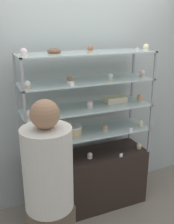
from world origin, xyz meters
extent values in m
plane|color=gray|center=(0.00, 0.00, 0.00)|extent=(20.00, 20.00, 0.00)
cube|color=#A8B2AD|center=(0.00, 0.36, 1.30)|extent=(8.00, 0.05, 2.60)
cube|color=black|center=(0.00, 0.00, 0.33)|extent=(1.36, 0.42, 0.67)
cube|color=#99999E|center=(-0.67, 0.20, 0.81)|extent=(0.02, 0.02, 0.28)
cube|color=#99999E|center=(0.67, 0.20, 0.81)|extent=(0.02, 0.02, 0.28)
cube|color=#99999E|center=(-0.67, -0.20, 0.81)|extent=(0.02, 0.02, 0.28)
cube|color=#99999E|center=(0.67, -0.20, 0.81)|extent=(0.02, 0.02, 0.28)
cube|color=#B2C6C1|center=(0.00, 0.00, 0.94)|extent=(1.36, 0.42, 0.01)
cube|color=#99999E|center=(-0.67, 0.20, 1.09)|extent=(0.02, 0.02, 0.28)
cube|color=#99999E|center=(0.67, 0.20, 1.09)|extent=(0.02, 0.02, 0.28)
cube|color=#99999E|center=(-0.67, -0.20, 1.09)|extent=(0.02, 0.02, 0.28)
cube|color=#99999E|center=(0.67, -0.20, 1.09)|extent=(0.02, 0.02, 0.28)
cube|color=#B2C6C1|center=(0.00, 0.00, 1.22)|extent=(1.36, 0.42, 0.01)
cube|color=#99999E|center=(-0.67, 0.20, 1.37)|extent=(0.02, 0.02, 0.28)
cube|color=#99999E|center=(0.67, 0.20, 1.37)|extent=(0.02, 0.02, 0.28)
cube|color=#99999E|center=(-0.67, -0.20, 1.37)|extent=(0.02, 0.02, 0.28)
cube|color=#99999E|center=(0.67, -0.20, 1.37)|extent=(0.02, 0.02, 0.28)
cube|color=#B2C6C1|center=(0.00, 0.00, 1.50)|extent=(1.36, 0.42, 0.01)
cube|color=#99999E|center=(-0.67, 0.20, 1.65)|extent=(0.02, 0.02, 0.28)
cube|color=#99999E|center=(0.67, 0.20, 1.65)|extent=(0.02, 0.02, 0.28)
cube|color=#99999E|center=(-0.67, -0.20, 1.65)|extent=(0.02, 0.02, 0.28)
cube|color=#99999E|center=(0.67, -0.20, 1.65)|extent=(0.02, 0.02, 0.28)
cube|color=#B2C6C1|center=(0.00, 0.00, 1.78)|extent=(1.36, 0.42, 0.01)
cylinder|color=#DBBC84|center=(-0.16, -0.01, 0.99)|extent=(0.18, 0.18, 0.08)
cylinder|color=white|center=(-0.16, -0.01, 1.04)|extent=(0.19, 0.19, 0.01)
cube|color=beige|center=(0.35, 0.05, 1.25)|extent=(0.24, 0.15, 0.05)
cube|color=#F4EAB2|center=(0.35, 0.05, 1.28)|extent=(0.24, 0.16, 0.01)
cylinder|color=beige|center=(-0.61, -0.06, 0.68)|extent=(0.05, 0.05, 0.02)
sphere|color=silver|center=(-0.61, -0.06, 0.71)|extent=(0.06, 0.06, 0.06)
cylinder|color=white|center=(0.00, -0.08, 0.68)|extent=(0.05, 0.05, 0.02)
sphere|color=silver|center=(0.00, -0.08, 0.71)|extent=(0.06, 0.06, 0.06)
cylinder|color=#CCB28C|center=(0.62, -0.09, 0.68)|extent=(0.05, 0.05, 0.02)
sphere|color=#F4EAB2|center=(0.62, -0.09, 0.71)|extent=(0.06, 0.06, 0.06)
cube|color=white|center=(0.32, -0.19, 0.69)|extent=(0.04, 0.00, 0.04)
cylinder|color=#CCB28C|center=(-0.62, -0.04, 0.96)|extent=(0.05, 0.05, 0.02)
sphere|color=white|center=(-0.62, -0.04, 0.99)|extent=(0.06, 0.06, 0.06)
cylinder|color=beige|center=(0.19, -0.05, 0.96)|extent=(0.05, 0.05, 0.02)
sphere|color=#E5996B|center=(0.19, -0.05, 0.99)|extent=(0.06, 0.06, 0.06)
cylinder|color=beige|center=(0.62, -0.08, 0.96)|extent=(0.05, 0.05, 0.02)
sphere|color=#F4EAB2|center=(0.62, -0.08, 0.99)|extent=(0.06, 0.06, 0.06)
cube|color=white|center=(0.43, -0.19, 0.97)|extent=(0.04, 0.00, 0.04)
cylinder|color=#CCB28C|center=(-0.61, -0.10, 1.24)|extent=(0.06, 0.06, 0.03)
sphere|color=silver|center=(-0.61, -0.10, 1.27)|extent=(0.06, 0.06, 0.06)
cylinder|color=beige|center=(0.01, -0.04, 1.24)|extent=(0.06, 0.06, 0.03)
sphere|color=silver|center=(0.01, -0.04, 1.27)|extent=(0.06, 0.06, 0.06)
cylinder|color=#CCB28C|center=(0.63, -0.03, 1.24)|extent=(0.06, 0.06, 0.03)
sphere|color=#E5996B|center=(0.63, -0.03, 1.27)|extent=(0.06, 0.06, 0.06)
cube|color=white|center=(-0.39, -0.19, 1.25)|extent=(0.04, 0.00, 0.04)
cylinder|color=#CCB28C|center=(-0.61, -0.11, 1.52)|extent=(0.05, 0.05, 0.03)
sphere|color=white|center=(-0.61, -0.11, 1.55)|extent=(0.05, 0.05, 0.05)
cylinder|color=white|center=(-0.21, -0.07, 1.52)|extent=(0.05, 0.05, 0.03)
sphere|color=#8C5B42|center=(-0.21, -0.07, 1.55)|extent=(0.05, 0.05, 0.05)
cylinder|color=#CCB28C|center=(0.22, -0.08, 1.52)|extent=(0.05, 0.05, 0.03)
sphere|color=silver|center=(0.22, -0.08, 1.55)|extent=(0.05, 0.05, 0.05)
cylinder|color=#CCB28C|center=(0.63, -0.04, 1.52)|extent=(0.05, 0.05, 0.03)
sphere|color=silver|center=(0.63, -0.04, 1.55)|extent=(0.05, 0.05, 0.05)
cube|color=white|center=(-0.23, -0.19, 1.53)|extent=(0.04, 0.00, 0.04)
cylinder|color=beige|center=(-0.63, -0.11, 1.80)|extent=(0.06, 0.06, 0.02)
sphere|color=silver|center=(-0.63, -0.11, 1.82)|extent=(0.06, 0.06, 0.06)
cylinder|color=#CCB28C|center=(0.00, -0.08, 1.80)|extent=(0.06, 0.06, 0.02)
sphere|color=#8C5B42|center=(0.00, -0.08, 1.82)|extent=(0.06, 0.06, 0.06)
cylinder|color=beige|center=(0.61, -0.11, 1.80)|extent=(0.06, 0.06, 0.02)
sphere|color=#F4EAB2|center=(0.61, -0.11, 1.82)|extent=(0.06, 0.06, 0.06)
cube|color=white|center=(0.45, -0.19, 1.81)|extent=(0.04, 0.00, 0.04)
torus|color=brown|center=(-0.31, 0.05, 1.80)|extent=(0.13, 0.13, 0.04)
cylinder|color=beige|center=(-0.62, -0.73, 1.05)|extent=(0.37, 0.37, 0.63)
sphere|color=#936B4C|center=(-0.62, -0.73, 1.47)|extent=(0.21, 0.21, 0.21)
camera|label=1|loc=(-1.02, -2.38, 2.05)|focal=42.00mm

